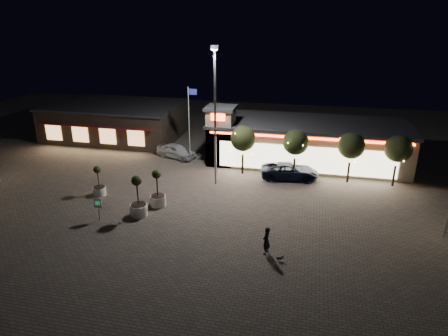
% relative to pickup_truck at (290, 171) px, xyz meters
% --- Properties ---
extents(ground, '(90.00, 90.00, 0.00)m').
position_rel_pickup_truck_xyz_m(ground, '(-8.63, -10.68, -0.76)').
color(ground, '#61594F').
rests_on(ground, ground).
extents(retail_building, '(20.40, 8.40, 6.10)m').
position_rel_pickup_truck_xyz_m(retail_building, '(0.88, 5.14, 1.45)').
color(retail_building, gray).
rests_on(retail_building, ground).
extents(restaurant_building, '(16.40, 11.00, 4.30)m').
position_rel_pickup_truck_xyz_m(restaurant_building, '(-22.63, 9.29, 1.40)').
color(restaurant_building, '#382D23').
rests_on(restaurant_building, ground).
extents(floodlight_pole, '(0.60, 0.40, 12.38)m').
position_rel_pickup_truck_xyz_m(floodlight_pole, '(-6.63, -2.68, 6.26)').
color(floodlight_pole, gray).
rests_on(floodlight_pole, ground).
extents(flagpole, '(0.95, 0.10, 8.00)m').
position_rel_pickup_truck_xyz_m(flagpole, '(-10.53, 2.32, 3.99)').
color(flagpole, white).
rests_on(flagpole, ground).
extents(string_tree_a, '(2.42, 2.42, 4.79)m').
position_rel_pickup_truck_xyz_m(string_tree_a, '(-4.63, 0.32, 2.80)').
color(string_tree_a, '#332319').
rests_on(string_tree_a, ground).
extents(string_tree_b, '(2.42, 2.42, 4.79)m').
position_rel_pickup_truck_xyz_m(string_tree_b, '(0.37, 0.32, 2.80)').
color(string_tree_b, '#332319').
rests_on(string_tree_b, ground).
extents(string_tree_c, '(2.42, 2.42, 4.79)m').
position_rel_pickup_truck_xyz_m(string_tree_c, '(5.37, 0.32, 2.80)').
color(string_tree_c, '#332319').
rests_on(string_tree_c, ground).
extents(string_tree_d, '(2.42, 2.42, 4.79)m').
position_rel_pickup_truck_xyz_m(string_tree_d, '(9.37, 0.32, 2.80)').
color(string_tree_d, '#332319').
rests_on(string_tree_d, ground).
extents(pickup_truck, '(5.73, 3.20, 1.52)m').
position_rel_pickup_truck_xyz_m(pickup_truck, '(0.00, 0.00, 0.00)').
color(pickup_truck, black).
rests_on(pickup_truck, ground).
extents(white_sedan, '(4.91, 3.30, 1.55)m').
position_rel_pickup_truck_xyz_m(white_sedan, '(-12.54, 3.32, 0.02)').
color(white_sedan, silver).
rests_on(white_sedan, ground).
extents(pedestrian, '(0.66, 0.81, 1.92)m').
position_rel_pickup_truck_xyz_m(pedestrian, '(-0.62, -13.33, 0.20)').
color(pedestrian, black).
rests_on(pedestrian, ground).
extents(dog, '(0.47, 0.26, 0.25)m').
position_rel_pickup_truck_xyz_m(dog, '(0.40, -13.99, -0.51)').
color(dog, '#59514C').
rests_on(dog, ground).
extents(planter_left, '(1.10, 1.10, 2.70)m').
position_rel_pickup_truck_xyz_m(planter_left, '(-15.85, -7.41, 0.07)').
color(planter_left, white).
rests_on(planter_left, ground).
extents(planter_mid, '(1.36, 1.36, 3.35)m').
position_rel_pickup_truck_xyz_m(planter_mid, '(-10.95, -10.17, 0.28)').
color(planter_mid, white).
rests_on(planter_mid, ground).
extents(planter_right, '(1.28, 1.28, 3.14)m').
position_rel_pickup_truck_xyz_m(planter_right, '(-10.14, -8.21, 0.21)').
color(planter_right, white).
rests_on(planter_right, ground).
extents(valet_sign, '(0.61, 0.12, 1.85)m').
position_rel_pickup_truck_xyz_m(valet_sign, '(-13.59, -11.57, 0.54)').
color(valet_sign, gray).
rests_on(valet_sign, ground).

